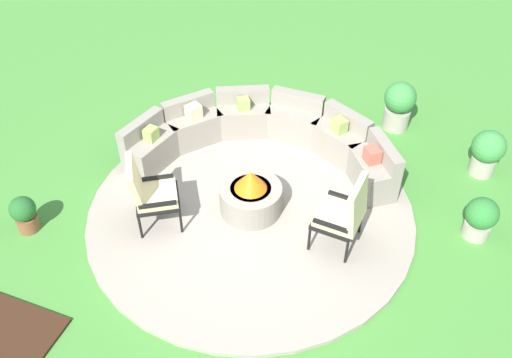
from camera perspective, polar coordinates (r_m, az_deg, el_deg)
ground_plane at (r=7.60m, az=-0.54°, el=-3.47°), size 24.00×24.00×0.00m
patio_circle at (r=7.58m, az=-0.54°, el=-3.31°), size 4.51×4.51×0.06m
fire_pit at (r=7.38m, az=-0.56°, el=-1.72°), size 0.86×0.86×0.68m
curved_stone_bench at (r=8.32m, az=0.91°, el=4.60°), size 3.93×2.10×0.75m
lounge_chair_front_left at (r=7.15m, az=-11.12°, el=-1.30°), size 0.79×0.81×1.05m
lounge_chair_front_right at (r=6.82m, az=9.32°, el=-3.47°), size 0.61×0.66×1.06m
potted_plant_0 at (r=9.18m, az=14.79°, el=7.60°), size 0.51×0.51×0.83m
potted_plant_1 at (r=7.80m, az=-23.17°, el=-3.32°), size 0.34×0.34×0.54m
potted_plant_2 at (r=8.66m, az=23.11°, el=2.70°), size 0.49×0.49×0.74m
potted_plant_3 at (r=7.65m, az=22.53°, el=-3.74°), size 0.43×0.43×0.62m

